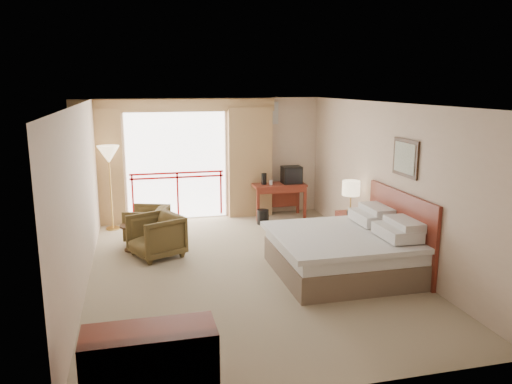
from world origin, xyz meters
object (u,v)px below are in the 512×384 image
object	(u,v)px
nightstand	(351,229)
dresser	(151,370)
tv	(292,175)
floor_lamp	(109,158)
table_lamp	(351,189)
bed	(345,251)
wastebasket	(263,217)
side_table	(132,233)
armchair_far	(148,241)
armchair_near	(157,256)
desk	(278,191)

from	to	relation	value
nightstand	dresser	distance (m)	5.66
tv	floor_lamp	world-z (taller)	floor_lamp
table_lamp	dresser	distance (m)	5.73
bed	wastebasket	size ratio (longest dim) A/B	6.63
tv	side_table	world-z (taller)	tv
armchair_far	dresser	distance (m)	5.30
armchair_far	dresser	size ratio (longest dim) A/B	0.62
armchair_far	floor_lamp	size ratio (longest dim) A/B	0.43
side_table	armchair_near	bearing A→B (deg)	-46.65
table_lamp	dresser	world-z (taller)	table_lamp
desk	armchair_far	distance (m)	3.27
desk	floor_lamp	world-z (taller)	floor_lamp
desk	tv	xyz separation A→B (m)	(0.30, -0.06, 0.37)
nightstand	armchair_far	xyz separation A→B (m)	(-3.74, 1.15, -0.31)
nightstand	side_table	xyz separation A→B (m)	(-4.02, 0.64, 0.02)
tv	wastebasket	world-z (taller)	tv
tv	floor_lamp	size ratio (longest dim) A/B	0.25
tv	armchair_near	xyz separation A→B (m)	(-3.16, -2.06, -0.97)
nightstand	floor_lamp	distance (m)	5.08
wastebasket	side_table	size ratio (longest dim) A/B	0.66
floor_lamp	wastebasket	bearing A→B (deg)	-7.05
bed	wastebasket	xyz separation A→B (m)	(-0.55, 3.13, -0.22)
wastebasket	nightstand	bearing A→B (deg)	-54.90
tv	armchair_far	size ratio (longest dim) A/B	0.57
bed	armchair_far	world-z (taller)	bed
armchair_near	dresser	world-z (taller)	dresser
table_lamp	armchair_near	size ratio (longest dim) A/B	0.71
wastebasket	dresser	bearing A→B (deg)	-113.81
nightstand	table_lamp	size ratio (longest dim) A/B	1.06
bed	tv	world-z (taller)	tv
table_lamp	armchair_near	bearing A→B (deg)	177.49
wastebasket	dresser	size ratio (longest dim) A/B	0.26
armchair_near	armchair_far	bearing A→B (deg)	163.14
tv	bed	bearing A→B (deg)	-78.78
bed	armchair_far	size ratio (longest dim) A/B	2.81
bed	nightstand	distance (m)	1.52
bed	armchair_far	bearing A→B (deg)	140.56
tv	desk	bearing A→B (deg)	-175.81
bed	dresser	distance (m)	4.21
floor_lamp	dresser	xyz separation A→B (m)	(0.56, -6.31, -1.11)
nightstand	table_lamp	bearing A→B (deg)	89.56
wastebasket	tv	bearing A→B (deg)	31.30
bed	dresser	bearing A→B (deg)	-138.54
armchair_far	armchair_near	world-z (taller)	armchair_near
tv	side_table	bearing A→B (deg)	-140.18
bed	side_table	world-z (taller)	bed
nightstand	floor_lamp	size ratio (longest dim) A/B	0.35
armchair_near	bed	bearing A→B (deg)	37.24
armchair_near	side_table	distance (m)	0.68
nightstand	side_table	distance (m)	4.07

